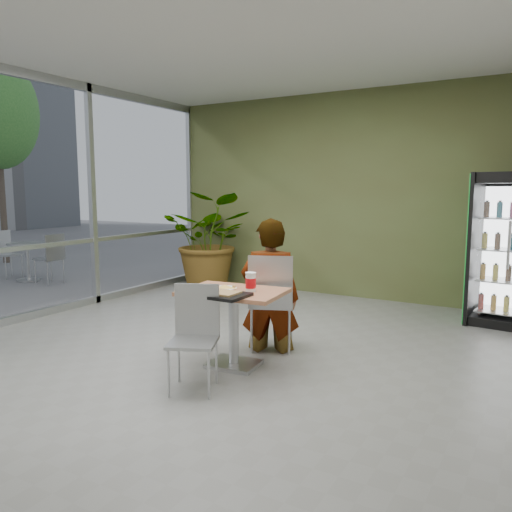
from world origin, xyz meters
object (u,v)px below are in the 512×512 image
(beverage_fridge, at_px, (510,250))
(seated_woman, at_px, (270,299))
(chair_far, at_px, (271,295))
(cafeteria_tray, at_px, (220,295))
(dining_table, at_px, (234,312))
(chair_near, at_px, (195,328))
(potted_plant, at_px, (211,240))
(soda_cup, at_px, (251,282))

(beverage_fridge, bearing_deg, seated_woman, -125.99)
(chair_far, distance_m, cafeteria_tray, 0.89)
(dining_table, distance_m, beverage_fridge, 3.70)
(chair_far, relative_size, chair_near, 1.16)
(dining_table, height_order, cafeteria_tray, cafeteria_tray)
(chair_near, xyz_separation_m, potted_plant, (-2.46, 3.72, 0.31))
(potted_plant, bearing_deg, cafeteria_tray, -53.61)
(chair_near, relative_size, potted_plant, 0.54)
(seated_woman, distance_m, beverage_fridge, 3.18)
(chair_far, relative_size, beverage_fridge, 0.54)
(seated_woman, bearing_deg, cafeteria_tray, 66.54)
(chair_far, height_order, potted_plant, potted_plant)
(dining_table, height_order, chair_near, chair_near)
(beverage_fridge, height_order, potted_plant, beverage_fridge)
(seated_woman, bearing_deg, soda_cup, 78.20)
(dining_table, bearing_deg, cafeteria_tray, -80.82)
(chair_far, distance_m, seated_woman, 0.08)
(chair_near, height_order, seated_woman, seated_woman)
(cafeteria_tray, distance_m, beverage_fridge, 3.90)
(seated_woman, xyz_separation_m, potted_plant, (-2.53, 2.51, 0.27))
(cafeteria_tray, bearing_deg, seated_woman, 89.50)
(soda_cup, distance_m, beverage_fridge, 3.55)
(seated_woman, bearing_deg, dining_table, 61.96)
(dining_table, xyz_separation_m, soda_cup, (0.17, 0.03, 0.30))
(dining_table, distance_m, soda_cup, 0.35)
(cafeteria_tray, bearing_deg, beverage_fridge, 57.01)
(dining_table, bearing_deg, chair_near, -91.74)
(chair_near, relative_size, cafeteria_tray, 1.81)
(seated_woman, xyz_separation_m, beverage_fridge, (2.11, 2.34, 0.40))
(beverage_fridge, bearing_deg, soda_cup, -118.13)
(chair_far, height_order, seated_woman, seated_woman)
(dining_table, relative_size, seated_woman, 0.59)
(soda_cup, bearing_deg, potted_plant, 130.54)
(chair_near, distance_m, seated_woman, 1.21)
(chair_near, distance_m, soda_cup, 0.72)
(dining_table, height_order, chair_far, chair_far)
(chair_far, bearing_deg, beverage_fridge, -153.81)
(chair_near, bearing_deg, seated_woman, 62.15)
(chair_near, bearing_deg, chair_far, 59.93)
(cafeteria_tray, bearing_deg, chair_far, 86.70)
(potted_plant, bearing_deg, beverage_fridge, -2.02)
(seated_woman, distance_m, cafeteria_tray, 0.95)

